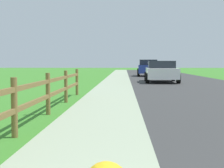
% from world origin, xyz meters
% --- Properties ---
extents(ground_plane, '(120.00, 120.00, 0.00)m').
position_xyz_m(ground_plane, '(0.00, 25.00, 0.00)').
color(ground_plane, '#3B8229').
extents(road_asphalt, '(7.00, 66.00, 0.01)m').
position_xyz_m(road_asphalt, '(3.50, 27.00, 0.00)').
color(road_asphalt, '#373737').
rests_on(road_asphalt, ground).
extents(curb_concrete, '(6.00, 66.00, 0.01)m').
position_xyz_m(curb_concrete, '(-3.00, 27.00, 0.00)').
color(curb_concrete, '#A0AE90').
rests_on(curb_concrete, ground).
extents(grass_verge, '(5.00, 66.00, 0.00)m').
position_xyz_m(grass_verge, '(-4.50, 27.00, 0.01)').
color(grass_verge, '#3B8229').
rests_on(grass_verge, ground).
extents(rail_fence, '(0.11, 12.57, 1.04)m').
position_xyz_m(rail_fence, '(-2.32, 6.37, 0.61)').
color(rail_fence, brown).
rests_on(rail_fence, ground).
extents(parked_suv_white, '(2.28, 4.72, 1.42)m').
position_xyz_m(parked_suv_white, '(2.04, 21.71, 0.72)').
color(parked_suv_white, white).
rests_on(parked_suv_white, ground).
extents(parked_car_blue, '(2.23, 4.28, 1.60)m').
position_xyz_m(parked_car_blue, '(1.90, 31.80, 0.80)').
color(parked_car_blue, navy).
rests_on(parked_car_blue, ground).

